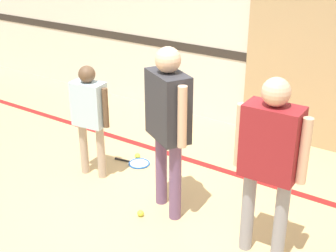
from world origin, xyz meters
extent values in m
plane|color=tan|center=(0.00, 0.00, 0.00)|extent=(16.00, 16.00, 0.00)
cube|color=silver|center=(0.00, 2.48, 1.60)|extent=(16.00, 0.06, 3.20)
cube|color=#2D2823|center=(0.00, 2.45, 1.02)|extent=(16.00, 0.01, 0.12)
cube|color=red|center=(0.00, 1.18, 0.00)|extent=(14.40, 0.10, 0.01)
cylinder|color=#6B4C70|center=(-0.08, 0.22, 0.41)|extent=(0.12, 0.12, 0.81)
cylinder|color=#6B4C70|center=(0.19, 0.07, 0.41)|extent=(0.12, 0.12, 0.81)
cube|color=#2D2D33|center=(0.06, 0.14, 1.14)|extent=(0.54, 0.46, 0.64)
sphere|color=#DBAD89|center=(0.06, 0.14, 1.58)|extent=(0.24, 0.24, 0.24)
cylinder|color=#DBAD89|center=(-0.19, 0.28, 1.13)|extent=(0.08, 0.08, 0.58)
cylinder|color=#DBAD89|center=(0.30, 0.01, 1.13)|extent=(0.08, 0.08, 0.58)
cylinder|color=tan|center=(-1.18, 0.24, 0.31)|extent=(0.09, 0.09, 0.63)
cylinder|color=tan|center=(-0.94, 0.27, 0.31)|extent=(0.09, 0.09, 0.63)
cube|color=silver|center=(-1.06, 0.25, 0.88)|extent=(0.39, 0.24, 0.50)
sphere|color=brown|center=(-1.06, 0.25, 1.22)|extent=(0.18, 0.18, 0.18)
cylinder|color=brown|center=(-1.27, 0.23, 0.87)|extent=(0.07, 0.07, 0.44)
cylinder|color=brown|center=(-0.84, 0.28, 0.87)|extent=(0.07, 0.07, 0.44)
cylinder|color=gray|center=(1.27, 0.04, 0.39)|extent=(0.11, 0.11, 0.78)
cylinder|color=gray|center=(0.98, 0.03, 0.39)|extent=(0.11, 0.11, 0.78)
cube|color=maroon|center=(1.12, 0.04, 1.09)|extent=(0.46, 0.26, 0.62)
sphere|color=#DBAD89|center=(1.12, 0.04, 1.52)|extent=(0.23, 0.23, 0.23)
cylinder|color=#DBAD89|center=(1.39, 0.05, 1.09)|extent=(0.08, 0.08, 0.56)
cylinder|color=#DBAD89|center=(0.85, 0.03, 1.09)|extent=(0.08, 0.08, 0.56)
torus|color=blue|center=(-0.77, 0.74, 0.01)|extent=(0.31, 0.31, 0.02)
cylinder|color=silver|center=(-0.77, 0.74, 0.01)|extent=(0.22, 0.22, 0.01)
cylinder|color=black|center=(-0.99, 0.70, 0.01)|extent=(0.20, 0.06, 0.02)
sphere|color=black|center=(-1.08, 0.68, 0.01)|extent=(0.03, 0.03, 0.03)
sphere|color=#CCE038|center=(-0.10, -0.11, 0.03)|extent=(0.07, 0.07, 0.07)
sphere|color=#CCE038|center=(-0.88, 0.86, 0.03)|extent=(0.07, 0.07, 0.07)
camera|label=1|loc=(2.33, -3.20, 2.72)|focal=50.00mm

